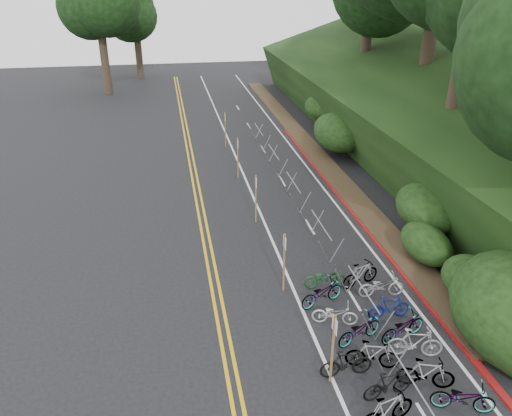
# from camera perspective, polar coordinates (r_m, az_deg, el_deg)

# --- Properties ---
(ground) EXTENTS (120.00, 120.00, 0.00)m
(ground) POSITION_cam_1_polar(r_m,az_deg,el_deg) (15.96, 5.25, -19.67)
(ground) COLOR black
(ground) RESTS_ON ground
(road_markings) EXTENTS (7.47, 80.00, 0.01)m
(road_markings) POSITION_cam_1_polar(r_m,az_deg,el_deg) (24.06, 0.45, -2.53)
(road_markings) COLOR gold
(road_markings) RESTS_ON ground
(red_curb) EXTENTS (0.25, 28.00, 0.10)m
(red_curb) POSITION_cam_1_polar(r_m,az_deg,el_deg) (26.97, 10.32, 0.36)
(red_curb) COLOR maroon
(red_curb) RESTS_ON ground
(embankment) EXTENTS (14.30, 48.14, 9.11)m
(embankment) POSITION_cam_1_polar(r_m,az_deg,el_deg) (35.09, 18.05, 9.79)
(embankment) COLOR black
(embankment) RESTS_ON ground
(bike_rack_front) EXTENTS (1.19, 3.32, 1.27)m
(bike_rack_front) POSITION_cam_1_polar(r_m,az_deg,el_deg) (14.98, 17.64, -19.74)
(bike_rack_front) COLOR gray
(bike_rack_front) RESTS_ON ground
(bike_racks_rest) EXTENTS (1.14, 23.00, 1.17)m
(bike_racks_rest) POSITION_cam_1_polar(r_m,az_deg,el_deg) (26.73, 4.29, 2.38)
(bike_racks_rest) COLOR gray
(bike_racks_rest) RESTS_ON ground
(signpost_near) EXTENTS (0.08, 0.40, 2.47)m
(signpost_near) POSITION_cam_1_polar(r_m,az_deg,el_deg) (15.28, 8.79, -15.13)
(signpost_near) COLOR brown
(signpost_near) RESTS_ON ground
(signposts_rest) EXTENTS (0.08, 18.40, 2.50)m
(signposts_rest) POSITION_cam_1_polar(r_m,az_deg,el_deg) (26.96, -1.16, 3.97)
(signposts_rest) COLOR brown
(signposts_rest) RESTS_ON ground
(bike_front) EXTENTS (0.48, 1.68, 1.01)m
(bike_front) POSITION_cam_1_polar(r_m,az_deg,el_deg) (16.12, 10.29, -17.03)
(bike_front) COLOR black
(bike_front) RESTS_ON ground
(bike_valet) EXTENTS (3.66, 9.56, 1.09)m
(bike_valet) POSITION_cam_1_polar(r_m,az_deg,el_deg) (17.30, 14.30, -14.14)
(bike_valet) COLOR slate
(bike_valet) RESTS_ON ground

